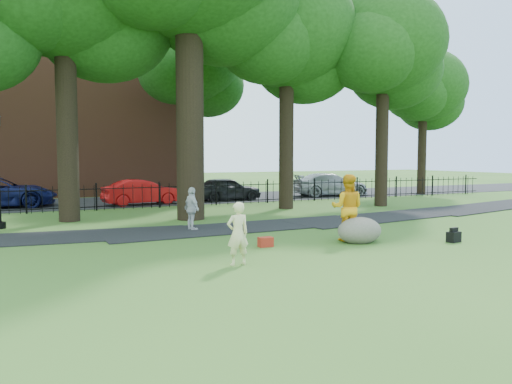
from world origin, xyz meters
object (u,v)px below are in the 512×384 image
man (347,208)px  woman (238,234)px  boulder (360,229)px  red_sedan (142,192)px

man → woman: bearing=59.7°
woman → boulder: size_ratio=1.08×
woman → red_sedan: (1.19, 15.40, -0.08)m
man → red_sedan: (-3.14, 13.72, -0.34)m
boulder → red_sedan: size_ratio=0.34×
woman → red_sedan: 15.44m
man → boulder: (0.16, -0.39, -0.60)m
woman → boulder: 4.69m
woman → man: man is taller
boulder → red_sedan: (-3.30, 14.11, 0.26)m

